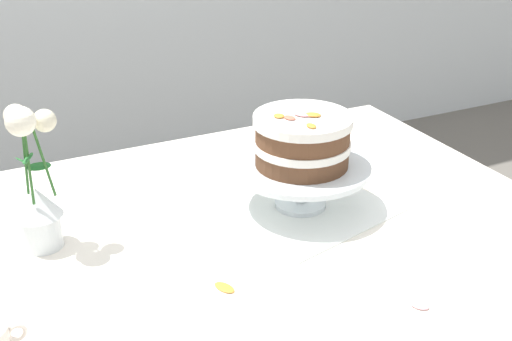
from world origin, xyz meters
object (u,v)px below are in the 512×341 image
(dining_table, at_px, (228,277))
(flower_vase, at_px, (36,191))
(layer_cake, at_px, (302,140))
(cake_stand, at_px, (301,172))

(dining_table, relative_size, flower_vase, 4.78)
(layer_cake, relative_size, flower_vase, 0.69)
(dining_table, distance_m, flower_vase, 0.41)
(dining_table, relative_size, layer_cake, 6.88)
(dining_table, distance_m, cake_stand, 0.27)
(dining_table, bearing_deg, cake_stand, 15.62)
(dining_table, distance_m, layer_cake, 0.32)
(flower_vase, bearing_deg, dining_table, -21.98)
(layer_cake, xyz_separation_m, flower_vase, (-0.52, 0.08, -0.03))
(dining_table, bearing_deg, flower_vase, 158.02)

